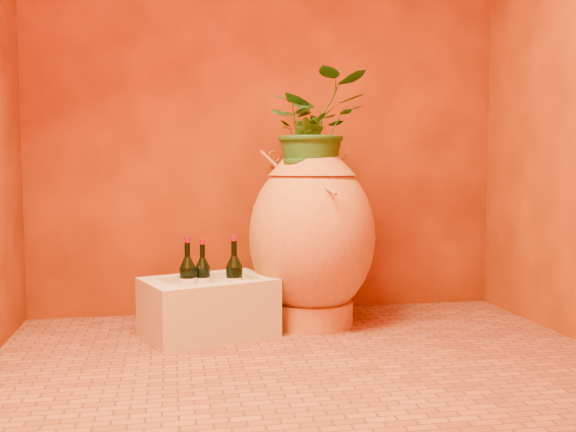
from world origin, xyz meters
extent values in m
plane|color=brown|center=(0.00, 0.00, 0.00)|extent=(2.50, 2.50, 0.00)
cube|color=#5A1D05|center=(0.00, 1.00, 1.25)|extent=(2.50, 0.02, 2.50)
cylinder|color=#C58137|center=(0.15, 0.65, 0.06)|extent=(0.45, 0.45, 0.12)
ellipsoid|color=#C58137|center=(0.15, 0.65, 0.43)|extent=(0.68, 0.68, 0.77)
cone|color=#C58137|center=(0.15, 0.65, 0.79)|extent=(0.47, 0.47, 0.12)
torus|color=#C58137|center=(0.15, 0.65, 0.86)|extent=(0.29, 0.29, 0.05)
cylinder|color=olive|center=(0.07, 0.60, 0.68)|extent=(0.33, 0.28, 0.34)
cylinder|color=olive|center=(0.13, 0.53, 0.72)|extent=(0.12, 0.41, 0.14)
cylinder|color=olive|center=(0.25, 0.57, 0.73)|extent=(0.21, 0.26, 0.24)
cube|color=beige|center=(-0.36, 0.53, 0.12)|extent=(0.66, 0.55, 0.24)
cube|color=beige|center=(-0.36, 0.68, 0.25)|extent=(0.55, 0.25, 0.03)
cube|color=beige|center=(-0.36, 0.37, 0.25)|extent=(0.55, 0.25, 0.03)
cube|color=beige|center=(-0.61, 0.53, 0.25)|extent=(0.15, 0.25, 0.03)
cube|color=beige|center=(-0.12, 0.53, 0.25)|extent=(0.15, 0.25, 0.03)
cylinder|color=black|center=(-0.38, 0.57, 0.23)|extent=(0.07, 0.07, 0.16)
cone|color=black|center=(-0.38, 0.57, 0.33)|extent=(0.07, 0.07, 0.05)
cylinder|color=black|center=(-0.38, 0.57, 0.39)|extent=(0.02, 0.02, 0.06)
cylinder|color=maroon|center=(-0.38, 0.57, 0.43)|extent=(0.03, 0.03, 0.02)
cylinder|color=silver|center=(-0.38, 0.57, 0.23)|extent=(0.07, 0.07, 0.07)
cylinder|color=black|center=(-0.45, 0.53, 0.23)|extent=(0.07, 0.07, 0.17)
cone|color=black|center=(-0.45, 0.53, 0.34)|extent=(0.07, 0.07, 0.05)
cylinder|color=black|center=(-0.45, 0.53, 0.40)|extent=(0.03, 0.03, 0.07)
cylinder|color=maroon|center=(-0.45, 0.53, 0.44)|extent=(0.03, 0.03, 0.02)
cylinder|color=silver|center=(-0.45, 0.53, 0.23)|extent=(0.08, 0.08, 0.08)
cylinder|color=black|center=(-0.24, 0.49, 0.23)|extent=(0.07, 0.07, 0.18)
cone|color=black|center=(-0.24, 0.49, 0.35)|extent=(0.07, 0.07, 0.05)
cylinder|color=black|center=(-0.24, 0.49, 0.41)|extent=(0.03, 0.03, 0.07)
cylinder|color=maroon|center=(-0.24, 0.49, 0.45)|extent=(0.03, 0.03, 0.02)
cylinder|color=silver|center=(-0.24, 0.49, 0.23)|extent=(0.08, 0.08, 0.08)
cylinder|color=#B58029|center=(0.01, 0.94, 0.78)|extent=(0.02, 0.13, 0.02)
cylinder|color=#B58029|center=(0.01, 0.87, 0.75)|extent=(0.02, 0.02, 0.07)
torus|color=#B58029|center=(0.01, 0.94, 0.83)|extent=(0.07, 0.01, 0.07)
cylinder|color=#B58029|center=(0.01, 0.94, 0.80)|extent=(0.01, 0.01, 0.05)
imported|color=#1E4F1C|center=(0.16, 0.66, 0.96)|extent=(0.54, 0.49, 0.53)
imported|color=#1E4F1C|center=(0.09, 0.58, 0.83)|extent=(0.23, 0.21, 0.34)
camera|label=1|loc=(-0.53, -2.38, 0.78)|focal=40.00mm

